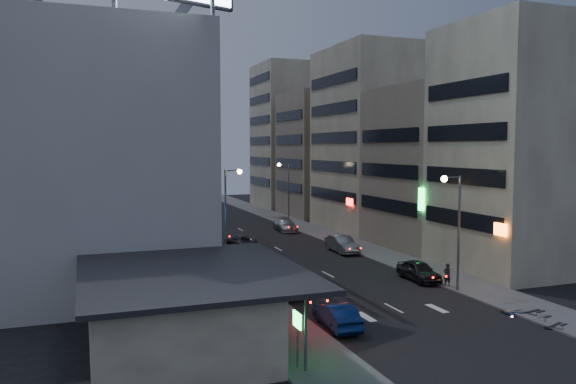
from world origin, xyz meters
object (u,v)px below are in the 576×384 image
parked_car_right_mid (342,244)px  road_car_blue (337,315)px  parked_car_right_far (285,225)px  person (447,275)px  scooter_blue (525,303)px  parked_car_right_near (419,271)px  scooter_silver_a (544,305)px  parked_car_left (241,241)px  scooter_black_b (538,300)px  road_car_silver (287,282)px  scooter_black_a (559,312)px  scooter_silver_b (516,300)px

parked_car_right_mid → road_car_blue: (-10.14, -20.37, -0.09)m
parked_car_right_far → person: 29.76m
parked_car_right_far → scooter_blue: bearing=-82.0°
parked_car_right_near → scooter_silver_a: size_ratio=2.36×
parked_car_left → scooter_black_b: scooter_black_b is taller
parked_car_right_mid → scooter_silver_a: bearing=-82.5°
parked_car_right_near → road_car_silver: 10.60m
person → scooter_blue: (0.58, -6.94, -0.32)m
road_car_silver → scooter_silver_a: 16.24m
road_car_silver → scooter_black_b: road_car_silver is taller
road_car_silver → parked_car_left: bearing=-89.8°
scooter_silver_a → road_car_blue: bearing=63.9°
scooter_black_a → parked_car_right_far: bearing=-16.1°
parked_car_right_far → road_car_blue: 36.51m
scooter_black_b → parked_car_left: bearing=11.0°
parked_car_right_mid → road_car_silver: (-10.14, -12.34, -0.02)m
parked_car_left → scooter_blue: size_ratio=2.86×
scooter_silver_a → scooter_blue: 1.08m
scooter_black_b → scooter_silver_b: size_ratio=1.22×
parked_car_right_mid → parked_car_left: 10.25m
scooter_blue → scooter_black_b: (1.08, 0.09, 0.10)m
parked_car_right_far → scooter_silver_b: size_ratio=3.16×
parked_car_right_mid → person: bearing=-84.0°
parked_car_right_far → parked_car_left: bearing=-127.1°
parked_car_right_near → road_car_blue: parked_car_right_near is taller
person → scooter_silver_b: person is taller
parked_car_left → road_car_blue: bearing=79.4°
scooter_black_a → scooter_silver_b: (-0.26, 3.05, -0.07)m
parked_car_right_far → person: person is taller
parked_car_right_mid → person: (1.16, -14.90, 0.14)m
parked_car_right_mid → road_car_silver: 15.97m
road_car_blue → scooter_black_b: 13.03m
scooter_black_b → parked_car_right_near: bearing=2.7°
parked_car_left → parked_car_right_far: bearing=-138.7°
road_car_blue → scooter_blue: road_car_blue is taller
parked_car_left → scooter_blue: parked_car_left is taller
road_car_blue → scooter_black_b: (12.96, -1.37, 0.01)m
parked_car_right_far → scooter_black_b: (3.22, -36.56, -0.02)m
scooter_black_a → scooter_silver_b: size_ratio=1.14×
scooter_black_b → parked_car_right_mid: bearing=-4.0°
parked_car_right_near → road_car_blue: 13.29m
parked_car_right_far → scooter_silver_a: (2.77, -37.52, -0.05)m
scooter_blue → scooter_black_b: bearing=-73.5°
parked_car_right_far → road_car_silver: size_ratio=0.95×
scooter_black_b → road_car_blue: bearing=72.6°
parked_car_right_mid → scooter_silver_b: size_ratio=3.01×
parked_car_right_mid → scooter_silver_b: (1.75, -21.11, -0.19)m
scooter_silver_a → scooter_black_a: bearing=150.7°
parked_car_right_mid → road_car_silver: bearing=-127.8°
parked_car_right_far → person: size_ratio=3.13×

